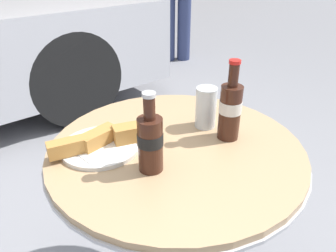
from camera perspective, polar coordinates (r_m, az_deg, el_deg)
name	(u,v)px	position (r m, az deg, el deg)	size (l,w,h in m)	color
bistro_table	(175,189)	(1.06, 1.30, -10.87)	(0.76, 0.76, 0.71)	#B7B7BC
cola_bottle_left	(230,109)	(0.98, 10.78, 2.95)	(0.07, 0.07, 0.24)	#3D1E14
cola_bottle_right	(150,141)	(0.82, -3.10, -2.63)	(0.07, 0.07, 0.22)	#3D1E14
drinking_glass	(206,109)	(1.05, 6.60, 2.93)	(0.07, 0.07, 0.13)	silver
lunch_plate_near	(105,142)	(0.96, -11.00, -2.67)	(0.32, 0.23, 0.06)	silver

